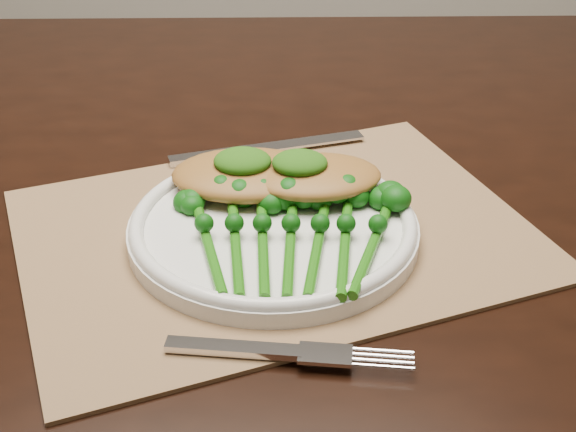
{
  "coord_description": "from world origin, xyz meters",
  "views": [
    {
      "loc": [
        0.13,
        -0.65,
        1.14
      ],
      "look_at": [
        0.12,
        -0.06,
        0.78
      ],
      "focal_mm": 50.0,
      "sensor_mm": 36.0,
      "label": 1
    }
  ],
  "objects_px": {
    "dining_table": "(229,401)",
    "placemat": "(276,233)",
    "chicken_fillet_left": "(248,175)",
    "broccolini_bundle": "(290,246)",
    "dinner_plate": "(273,226)"
  },
  "relations": [
    {
      "from": "dining_table",
      "to": "placemat",
      "type": "bearing_deg",
      "value": -69.79
    },
    {
      "from": "dining_table",
      "to": "placemat",
      "type": "distance_m",
      "value": 0.42
    },
    {
      "from": "dining_table",
      "to": "chicken_fillet_left",
      "type": "relative_size",
      "value": 11.59
    },
    {
      "from": "chicken_fillet_left",
      "to": "placemat",
      "type": "bearing_deg",
      "value": -63.34
    },
    {
      "from": "chicken_fillet_left",
      "to": "broccolini_bundle",
      "type": "bearing_deg",
      "value": -69.85
    },
    {
      "from": "dinner_plate",
      "to": "chicken_fillet_left",
      "type": "relative_size",
      "value": 1.79
    },
    {
      "from": "dinner_plate",
      "to": "broccolini_bundle",
      "type": "height_order",
      "value": "broccolini_bundle"
    },
    {
      "from": "placemat",
      "to": "dinner_plate",
      "type": "bearing_deg",
      "value": -120.76
    },
    {
      "from": "chicken_fillet_left",
      "to": "dinner_plate",
      "type": "bearing_deg",
      "value": -68.54
    },
    {
      "from": "dinner_plate",
      "to": "chicken_fillet_left",
      "type": "bearing_deg",
      "value": 113.27
    },
    {
      "from": "dining_table",
      "to": "broccolini_bundle",
      "type": "bearing_deg",
      "value": -71.57
    },
    {
      "from": "dining_table",
      "to": "dinner_plate",
      "type": "distance_m",
      "value": 0.43
    },
    {
      "from": "placemat",
      "to": "dinner_plate",
      "type": "distance_m",
      "value": 0.02
    },
    {
      "from": "dining_table",
      "to": "dinner_plate",
      "type": "bearing_deg",
      "value": -71.33
    },
    {
      "from": "dinner_plate",
      "to": "broccolini_bundle",
      "type": "relative_size",
      "value": 1.42
    }
  ]
}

